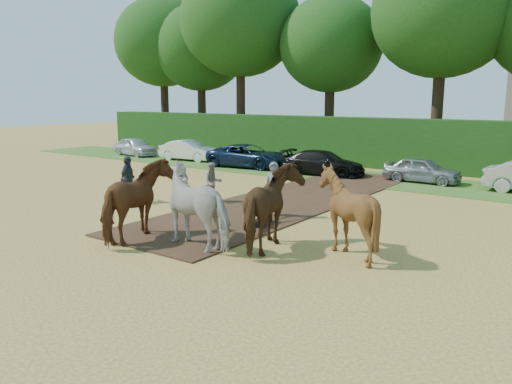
% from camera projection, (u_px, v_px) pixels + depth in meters
% --- Properties ---
extents(ground, '(120.00, 120.00, 0.00)m').
position_uv_depth(ground, '(139.00, 230.00, 16.19)').
color(ground, gold).
rests_on(ground, ground).
extents(earth_strip, '(4.50, 17.00, 0.05)m').
position_uv_depth(earth_strip, '(292.00, 199.00, 20.89)').
color(earth_strip, '#472D1C').
rests_on(earth_strip, ground).
extents(grass_verge, '(50.00, 5.00, 0.03)m').
position_uv_depth(grass_verge, '(336.00, 175.00, 27.32)').
color(grass_verge, '#38601E').
rests_on(grass_verge, ground).
extents(hedgerow, '(46.00, 1.60, 3.00)m').
position_uv_depth(hedgerow, '(371.00, 142.00, 30.63)').
color(hedgerow, '#14380F').
rests_on(hedgerow, ground).
extents(spectator_near, '(0.94, 1.01, 1.65)m').
position_uv_depth(spectator_near, '(213.00, 183.00, 20.15)').
color(spectator_near, '#BEAC95').
rests_on(spectator_near, ground).
extents(spectator_far, '(0.88, 1.20, 1.89)m').
position_uv_depth(spectator_far, '(128.00, 179.00, 20.29)').
color(spectator_far, '#292E36').
rests_on(spectator_far, ground).
extents(plough_team, '(7.93, 6.69, 2.38)m').
position_uv_depth(plough_team, '(239.00, 206.00, 14.19)').
color(plough_team, brown).
rests_on(plough_team, ground).
extents(parked_cars, '(35.62, 2.98, 1.48)m').
position_uv_depth(parked_cars, '(333.00, 163.00, 27.34)').
color(parked_cars, silver).
rests_on(parked_cars, ground).
extents(treeline, '(48.70, 10.60, 14.21)m').
position_uv_depth(treeline, '(371.00, 24.00, 32.74)').
color(treeline, '#382616').
rests_on(treeline, ground).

